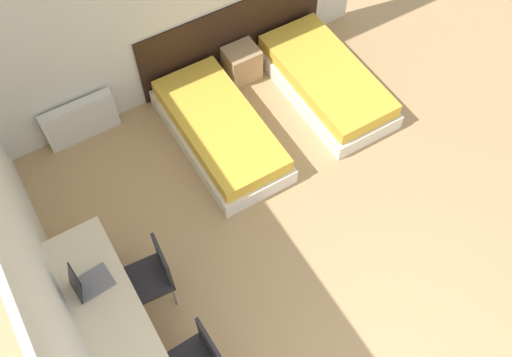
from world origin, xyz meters
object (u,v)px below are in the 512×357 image
object	(u,v)px
bed_near_door	(326,81)
nightstand	(242,63)
bed_near_window	(220,131)
laptop	(87,283)
chair_near_laptop	(153,274)

from	to	relation	value
bed_near_door	nightstand	world-z (taller)	nightstand
bed_near_window	laptop	world-z (taller)	laptop
nightstand	laptop	bearing A→B (deg)	-142.95
bed_near_window	bed_near_door	world-z (taller)	same
bed_near_window	chair_near_laptop	bearing A→B (deg)	-137.04
chair_near_laptop	bed_near_door	bearing A→B (deg)	29.09
laptop	bed_near_door	bearing A→B (deg)	15.17
chair_near_laptop	laptop	xyz separation A→B (m)	(-0.53, 0.06, 0.32)
nightstand	bed_near_door	bearing A→B (deg)	-46.19
chair_near_laptop	laptop	distance (m)	0.62
bed_near_window	nightstand	xyz separation A→B (m)	(0.73, 0.76, 0.02)
nightstand	laptop	xyz separation A→B (m)	(-2.67, -2.02, 0.59)
bed_near_window	bed_near_door	xyz separation A→B (m)	(1.45, 0.00, 0.00)
bed_near_door	laptop	size ratio (longest dim) A/B	5.40
bed_near_window	nightstand	size ratio (longest dim) A/B	4.34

